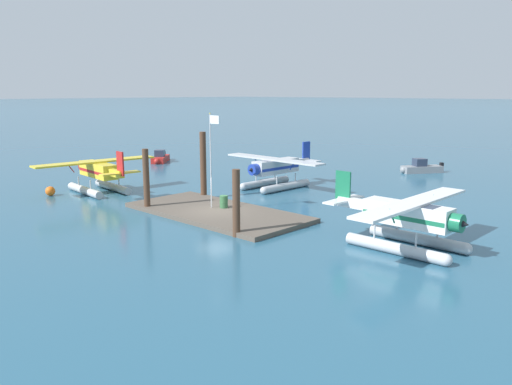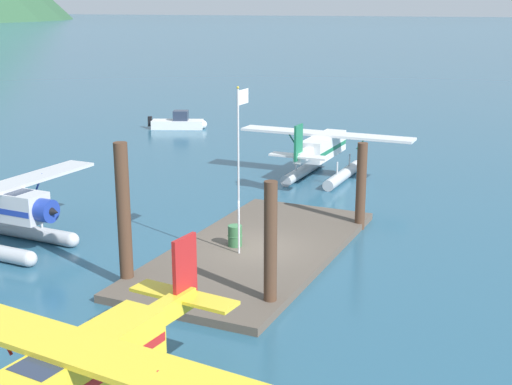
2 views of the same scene
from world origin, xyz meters
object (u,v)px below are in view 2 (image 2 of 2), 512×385
fuel_drum (235,236)px  seaplane_yellow_port_aft (81,382)px  seaplane_white_stbd_fwd (324,152)px  flagpole (240,152)px  boat_white_open_east (179,123)px

fuel_drum → seaplane_yellow_port_aft: 13.22m
seaplane_yellow_port_aft → seaplane_white_stbd_fwd: same height
seaplane_yellow_port_aft → fuel_drum: bearing=10.6°
flagpole → seaplane_white_stbd_fwd: bearing=5.6°
fuel_drum → seaplane_yellow_port_aft: bearing=-169.4°
flagpole → boat_white_open_east: size_ratio=1.45×
fuel_drum → seaplane_white_stbd_fwd: seaplane_white_stbd_fwd is taller
boat_white_open_east → flagpole: bearing=-144.9°
flagpole → fuel_drum: 3.75m
fuel_drum → seaplane_white_stbd_fwd: (13.61, 0.87, 0.84)m
flagpole → fuel_drum: bearing=41.1°
fuel_drum → seaplane_yellow_port_aft: seaplane_yellow_port_aft is taller
seaplane_yellow_port_aft → seaplane_white_stbd_fwd: bearing=7.1°
seaplane_white_stbd_fwd → seaplane_yellow_port_aft: bearing=-172.9°
fuel_drum → seaplane_white_stbd_fwd: bearing=3.6°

